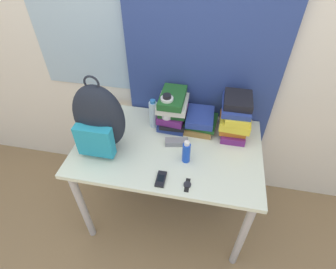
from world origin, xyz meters
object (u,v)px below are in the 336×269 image
(water_bottle, at_px, (153,114))
(cell_phone, at_px, (161,179))
(wristwatch, at_px, (187,185))
(sunscreen_bottle, at_px, (186,152))
(sunglasses_case, at_px, (177,142))
(sports_bottle, at_px, (167,114))
(book_stack_left, at_px, (173,110))
(book_stack_right, at_px, (235,116))
(backpack, at_px, (99,120))
(book_stack_center, at_px, (200,121))

(water_bottle, height_order, cell_phone, water_bottle)
(water_bottle, bearing_deg, wristwatch, -56.86)
(sunscreen_bottle, height_order, sunglasses_case, sunscreen_bottle)
(sports_bottle, distance_m, wristwatch, 0.51)
(water_bottle, bearing_deg, book_stack_left, 17.81)
(book_stack_left, bearing_deg, sunglasses_case, -72.57)
(wristwatch, bearing_deg, sports_bottle, 114.83)
(book_stack_right, bearing_deg, backpack, -159.65)
(book_stack_right, xyz_separation_m, sunglasses_case, (-0.35, -0.19, -0.12))
(water_bottle, bearing_deg, sunscreen_bottle, -46.34)
(book_stack_right, xyz_separation_m, water_bottle, (-0.55, -0.04, -0.04))
(book_stack_left, relative_size, cell_phone, 2.42)
(wristwatch, bearing_deg, cell_phone, 176.76)
(sunscreen_bottle, bearing_deg, sunglasses_case, 121.71)
(book_stack_center, relative_size, sunglasses_case, 1.56)
(backpack, distance_m, book_stack_center, 0.68)
(water_bottle, bearing_deg, cell_phone, -71.68)
(book_stack_left, bearing_deg, cell_phone, -87.33)
(sunglasses_case, bearing_deg, book_stack_left, 107.43)
(book_stack_right, bearing_deg, book_stack_center, 178.18)
(water_bottle, bearing_deg, backpack, -135.76)
(book_stack_right, relative_size, cell_phone, 2.59)
(book_stack_left, xyz_separation_m, sports_bottle, (-0.03, -0.07, 0.01))
(water_bottle, xyz_separation_m, sunscreen_bottle, (0.27, -0.28, -0.03))
(sports_bottle, bearing_deg, wristwatch, -65.17)
(backpack, height_order, wristwatch, backpack)
(cell_phone, xyz_separation_m, sunglasses_case, (0.04, 0.31, 0.01))
(cell_phone, bearing_deg, water_bottle, 108.32)
(book_stack_left, height_order, water_bottle, book_stack_left)
(backpack, relative_size, sunscreen_bottle, 3.25)
(sports_bottle, height_order, wristwatch, sports_bottle)
(backpack, relative_size, book_stack_left, 1.94)
(book_stack_left, xyz_separation_m, cell_phone, (0.02, -0.50, -0.12))
(sunglasses_case, bearing_deg, wristwatch, -69.80)
(sunscreen_bottle, bearing_deg, book_stack_right, 49.80)
(backpack, bearing_deg, sunglasses_case, 13.12)
(sports_bottle, bearing_deg, book_stack_right, 8.47)
(wristwatch, bearing_deg, water_bottle, 123.14)
(book_stack_center, distance_m, sunglasses_case, 0.24)
(sports_bottle, bearing_deg, cell_phone, -83.24)
(sunglasses_case, bearing_deg, book_stack_right, 28.75)
(book_stack_center, xyz_separation_m, water_bottle, (-0.32, -0.05, 0.05))
(book_stack_left, height_order, sunscreen_bottle, book_stack_left)
(book_stack_right, distance_m, water_bottle, 0.55)
(water_bottle, distance_m, wristwatch, 0.57)
(sunscreen_bottle, distance_m, sunglasses_case, 0.16)
(book_stack_right, distance_m, cell_phone, 0.65)
(cell_phone, bearing_deg, backpack, 154.48)
(backpack, bearing_deg, book_stack_left, 37.28)
(book_stack_center, xyz_separation_m, sunglasses_case, (-0.13, -0.20, -0.04))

